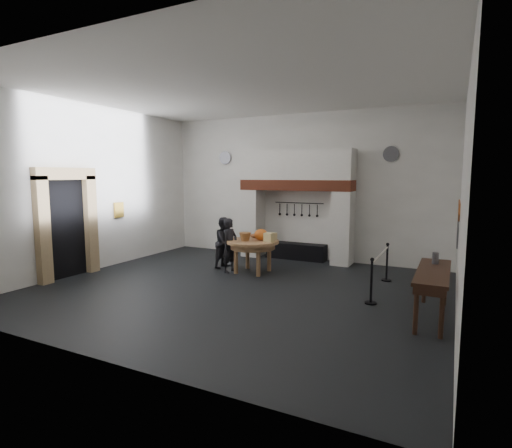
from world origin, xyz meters
The scene contains 39 objects.
floor centered at (0.00, 0.00, 0.00)m, with size 9.00×8.00×0.02m, color black.
ceiling centered at (0.00, 0.00, 4.50)m, with size 9.00×8.00×0.02m, color silver.
wall_back centered at (0.00, 4.00, 2.25)m, with size 9.00×0.02×4.50m, color white.
wall_front centered at (0.00, -4.00, 2.25)m, with size 9.00×0.02×4.50m, color white.
wall_left centered at (-4.50, 0.00, 2.25)m, with size 0.02×8.00×4.50m, color white.
wall_right centered at (4.50, 0.00, 2.25)m, with size 0.02×8.00×4.50m, color white.
chimney_pier_left centered at (-1.48, 3.65, 1.07)m, with size 0.55×0.70×2.15m, color silver.
chimney_pier_right centered at (1.48, 3.65, 1.07)m, with size 0.55×0.70×2.15m, color silver.
hearth_brick_band centered at (0.00, 3.65, 2.31)m, with size 3.50×0.72×0.32m, color #9E442B.
chimney_hood centered at (0.00, 3.65, 2.92)m, with size 3.50×0.70×0.90m, color silver.
iron_range centered at (0.00, 3.72, 0.25)m, with size 1.90×0.45×0.50m, color black.
utensil_rail centered at (0.00, 3.92, 1.75)m, with size 0.02×0.02×1.60m, color black.
door_recess centered at (-4.47, -1.00, 1.25)m, with size 0.04×1.10×2.50m, color black.
door_jamb_near centered at (-4.38, -1.70, 1.30)m, with size 0.22×0.30×2.60m, color tan.
door_jamb_far centered at (-4.38, -0.30, 1.30)m, with size 0.22×0.30×2.60m, color tan.
door_lintel centered at (-4.38, -1.00, 2.65)m, with size 0.22×1.70×0.30m, color tan.
wall_plaque centered at (-4.45, 0.80, 1.60)m, with size 0.05×0.34×0.44m, color gold.
work_table centered at (-0.43, 1.58, 0.84)m, with size 1.41×1.41×0.07m, color #B17753.
pumpkin centered at (-0.23, 1.68, 1.03)m, with size 0.36×0.36×0.31m, color #E0521F.
cheese_block_big centered at (0.07, 1.53, 0.99)m, with size 0.22×0.22×0.24m, color #F2DB91.
cheese_block_small centered at (0.05, 1.83, 0.97)m, with size 0.18×0.18×0.20m, color #F4D692.
wicker_basket centered at (-0.58, 1.43, 0.98)m, with size 0.32×0.32×0.22m, color #9C6939.
bread_loaf centered at (-0.53, 1.93, 0.94)m, with size 0.31×0.18×0.13m, color #9B5D37.
visitor_near centered at (-0.99, 1.33, 0.73)m, with size 0.53×0.35×1.47m, color black.
visitor_far centered at (-1.39, 1.73, 0.72)m, with size 0.70×0.55×1.44m, color black.
side_table centered at (4.10, -0.06, 0.87)m, with size 0.55×2.20×0.06m, color #3C2015.
pewter_jug centered at (4.10, 0.54, 1.01)m, with size 0.12×0.12×0.22m, color #545459.
copper_pan_a centered at (4.46, 0.20, 1.95)m, with size 0.34×0.34×0.03m, color #C6662D.
copper_pan_b centered at (4.46, 0.75, 1.95)m, with size 0.32×0.32×0.03m, color #C6662D.
copper_pan_c centered at (4.46, 1.30, 1.95)m, with size 0.30×0.30×0.03m, color #C6662D.
copper_pan_d centered at (4.46, 1.85, 1.95)m, with size 0.28×0.28×0.03m, color #C6662D.
pewter_plate_left centered at (4.46, 0.40, 1.45)m, with size 0.40×0.40×0.03m, color #4C4C51.
pewter_plate_mid centered at (4.46, 1.00, 1.45)m, with size 0.40×0.40×0.03m, color #4C4C51.
pewter_plate_right centered at (4.46, 1.60, 1.45)m, with size 0.40×0.40×0.03m, color #4C4C51.
pewter_plate_back_left centered at (-2.70, 3.96, 3.20)m, with size 0.44×0.44×0.03m, color #4C4C51.
pewter_plate_back_right centered at (2.70, 3.96, 3.20)m, with size 0.44×0.44×0.03m, color #4C4C51.
barrier_post_near centered at (2.95, 0.29, 0.45)m, with size 0.05×0.05×0.90m, color black.
barrier_post_far centered at (2.95, 2.29, 0.45)m, with size 0.05×0.05×0.90m, color black.
barrier_rope centered at (2.95, 1.29, 0.85)m, with size 0.04×0.04×2.00m, color silver.
Camera 1 is at (4.40, -7.82, 2.61)m, focal length 28.00 mm.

